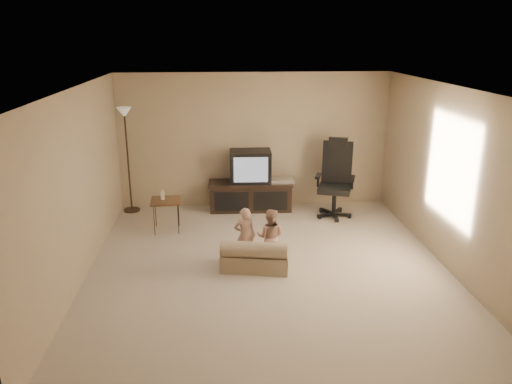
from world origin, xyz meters
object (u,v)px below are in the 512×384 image
side_table (166,201)px  child_sofa (255,257)px  tv_stand (251,185)px  toddler_right (270,237)px  toddler_left (245,236)px  floor_lamp (126,137)px  office_chair (335,189)px

side_table → child_sofa: size_ratio=0.72×
tv_stand → toddler_right: tv_stand is taller
tv_stand → toddler_right: 2.37m
toddler_left → floor_lamp: bearing=-52.4°
floor_lamp → toddler_right: (2.34, -2.42, -0.99)m
office_chair → side_table: bearing=-151.4°
office_chair → side_table: 3.00m
office_chair → side_table: size_ratio=1.93×
office_chair → child_sofa: office_chair is taller
child_sofa → side_table: bearing=141.7°
office_chair → toddler_left: 2.55m
tv_stand → child_sofa: size_ratio=1.56×
tv_stand → floor_lamp: size_ratio=0.82×
side_table → child_sofa: 2.10m
floor_lamp → child_sofa: bearing=-50.7°
child_sofa → toddler_right: bearing=44.9°
toddler_left → side_table: bearing=-49.8°
office_chair → toddler_right: office_chair is taller
floor_lamp → toddler_left: bearing=-50.3°
toddler_left → tv_stand: bearing=-97.9°
toddler_left → toddler_right: 0.36m
toddler_left → child_sofa: bearing=121.9°
side_table → toddler_left: (1.24, -1.36, -0.10)m
office_chair → toddler_right: (-1.37, -1.91, -0.09)m
floor_lamp → toddler_left: floor_lamp is taller
child_sofa → floor_lamp: bearing=139.7°
side_table → floor_lamp: 1.54m
side_table → child_sofa: side_table is taller
floor_lamp → child_sofa: floor_lamp is taller
office_chair → child_sofa: 2.63m
tv_stand → child_sofa: bearing=-90.8°
tv_stand → toddler_left: bearing=-94.2°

